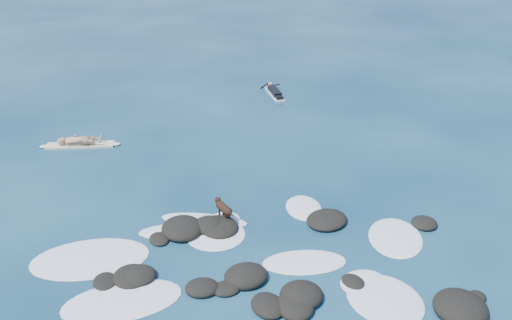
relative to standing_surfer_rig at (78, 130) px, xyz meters
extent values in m
plane|color=#0A2642|center=(5.30, -8.74, -0.78)|extent=(160.00, 160.00, 0.00)
ellipsoid|color=black|center=(6.41, -11.64, -0.65)|extent=(1.63, 1.61, 0.53)
ellipsoid|color=black|center=(11.55, -9.03, -0.70)|extent=(1.14, 1.15, 0.32)
ellipsoid|color=black|center=(2.77, -7.89, -0.73)|extent=(0.76, 0.91, 0.20)
ellipsoid|color=black|center=(1.07, -9.68, -0.73)|extent=(0.70, 0.88, 0.19)
ellipsoid|color=black|center=(10.44, -13.13, -0.63)|extent=(1.71, 1.75, 0.60)
ellipsoid|color=black|center=(4.43, -10.80, -0.72)|extent=(0.88, 0.74, 0.23)
ellipsoid|color=black|center=(3.56, -7.57, -0.65)|extent=(1.42, 1.53, 0.52)
ellipsoid|color=black|center=(4.77, -7.71, -0.68)|extent=(1.61, 1.69, 0.38)
ellipsoid|color=black|center=(5.41, -11.79, -0.69)|extent=(1.11, 1.28, 0.34)
ellipsoid|color=black|center=(4.46, -7.58, -0.66)|extent=(1.48, 1.45, 0.46)
ellipsoid|color=black|center=(8.41, -8.12, -0.68)|extent=(1.89, 1.79, 0.40)
ellipsoid|color=black|center=(5.09, -10.45, -0.66)|extent=(1.52, 1.42, 0.48)
ellipsoid|color=black|center=(1.83, -9.65, -0.70)|extent=(1.16, 1.23, 0.30)
ellipsoid|color=black|center=(2.05, -9.70, -0.68)|extent=(1.22, 1.19, 0.38)
ellipsoid|color=black|center=(8.08, -11.33, -0.73)|extent=(0.84, 0.93, 0.21)
ellipsoid|color=black|center=(6.13, -11.99, -0.68)|extent=(1.17, 1.34, 0.40)
ellipsoid|color=black|center=(3.77, -10.65, -0.69)|extent=(1.08, 0.96, 0.35)
ellipsoid|color=black|center=(11.21, -12.73, -0.72)|extent=(0.61, 0.61, 0.22)
ellipsoid|color=white|center=(4.36, -7.06, -0.77)|extent=(3.12, 1.93, 0.12)
ellipsoid|color=white|center=(1.54, -10.61, -0.77)|extent=(3.46, 1.95, 0.12)
ellipsoid|color=white|center=(7.92, -7.07, -0.77)|extent=(1.43, 1.85, 0.12)
ellipsoid|color=white|center=(8.37, -11.38, -0.77)|extent=(1.64, 1.44, 0.12)
ellipsoid|color=white|center=(3.81, -7.61, -0.77)|extent=(3.53, 1.63, 0.12)
ellipsoid|color=white|center=(4.60, -8.01, -0.77)|extent=(2.09, 2.00, 0.12)
ellipsoid|color=white|center=(8.68, -12.21, -0.77)|extent=(2.65, 2.85, 0.12)
ellipsoid|color=white|center=(0.62, -8.41, -0.77)|extent=(3.70, 2.25, 0.12)
ellipsoid|color=white|center=(10.28, -9.51, -0.77)|extent=(2.47, 2.81, 0.12)
ellipsoid|color=white|center=(6.99, -10.08, -0.77)|extent=(2.75, 1.61, 0.12)
ellipsoid|color=white|center=(5.04, -7.14, -0.77)|extent=(1.10, 0.90, 0.12)
cube|color=beige|center=(0.00, 0.00, -0.72)|extent=(2.93, 1.01, 0.10)
ellipsoid|color=beige|center=(1.42, -0.21, -0.72)|extent=(0.62, 0.41, 0.10)
ellipsoid|color=beige|center=(-1.42, 0.21, -0.72)|extent=(0.62, 0.41, 0.10)
imported|color=tan|center=(0.00, 0.00, 0.26)|extent=(0.54, 0.74, 1.87)
cube|color=white|center=(9.84, 4.25, -0.73)|extent=(0.58, 2.27, 0.08)
ellipsoid|color=white|center=(9.81, 5.38, -0.73)|extent=(0.29, 0.50, 0.08)
cube|color=black|center=(9.84, 4.25, -0.57)|extent=(0.45, 1.40, 0.23)
sphere|color=tan|center=(9.82, 5.05, -0.45)|extent=(0.24, 0.24, 0.24)
cylinder|color=black|center=(9.52, 5.19, -0.58)|extent=(0.55, 0.32, 0.26)
cylinder|color=black|center=(10.10, 5.21, -0.58)|extent=(0.56, 0.29, 0.26)
cube|color=black|center=(9.86, 3.48, -0.61)|extent=(0.37, 0.57, 0.14)
cylinder|color=black|center=(5.04, -7.24, -0.28)|extent=(0.47, 0.65, 0.28)
sphere|color=black|center=(4.95, -6.99, -0.28)|extent=(0.38, 0.38, 0.30)
sphere|color=black|center=(5.13, -7.49, -0.28)|extent=(0.35, 0.35, 0.27)
sphere|color=black|center=(4.89, -6.83, -0.18)|extent=(0.27, 0.27, 0.21)
cone|color=black|center=(4.85, -6.71, -0.19)|extent=(0.15, 0.16, 0.11)
cone|color=black|center=(4.84, -6.86, -0.09)|extent=(0.12, 0.10, 0.10)
cone|color=black|center=(4.94, -6.82, -0.09)|extent=(0.12, 0.10, 0.10)
cylinder|color=black|center=(4.90, -7.07, -0.58)|extent=(0.09, 0.09, 0.39)
cylinder|color=black|center=(5.04, -7.02, -0.58)|extent=(0.09, 0.09, 0.39)
cylinder|color=black|center=(5.04, -7.45, -0.58)|extent=(0.09, 0.09, 0.39)
cylinder|color=black|center=(5.18, -7.40, -0.58)|extent=(0.09, 0.09, 0.39)
cylinder|color=black|center=(5.17, -7.61, -0.23)|extent=(0.14, 0.28, 0.17)
camera|label=1|loc=(2.36, -23.45, 9.90)|focal=40.00mm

